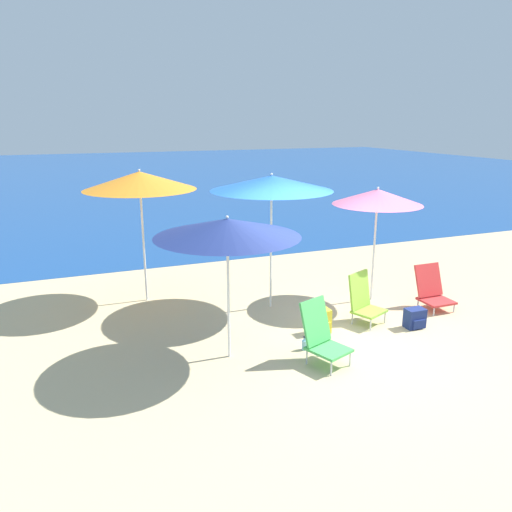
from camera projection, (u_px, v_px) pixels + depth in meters
The scene contains 12 objects.
ground_plane at pixel (334, 343), 7.28m from camera, with size 60.00×60.00×0.00m, color #D1BA89.
sea_water at pixel (122, 174), 29.50m from camera, with size 60.00×40.00×0.01m.
beach_umbrella_pink at pixel (377, 197), 8.57m from camera, with size 1.55×1.55×2.05m.
beach_umbrella_orange at pixel (140, 181), 8.45m from camera, with size 1.92×1.92×2.35m.
beach_umbrella_navy at pixel (227, 228), 6.41m from camera, with size 1.92×1.92×1.98m.
beach_umbrella_blue at pixel (271, 183), 8.14m from camera, with size 2.03×2.03×2.32m.
beach_chair_green at pixel (322, 334), 6.63m from camera, with size 0.64×0.72×0.85m.
beach_chair_lime at pixel (363, 299), 7.96m from camera, with size 0.63×0.62×0.82m.
beach_chair_red at pixel (432, 290), 8.59m from camera, with size 0.50×0.59×0.74m.
backpack_yellow at pixel (322, 321), 7.61m from camera, with size 0.25×0.23×0.37m.
backpack_navy at pixel (415, 318), 7.80m from camera, with size 0.31×0.23×0.31m.
water_bottle at pixel (304, 344), 7.07m from camera, with size 0.07×0.07×0.20m.
Camera 1 is at (-3.50, -5.80, 3.17)m, focal length 35.00 mm.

